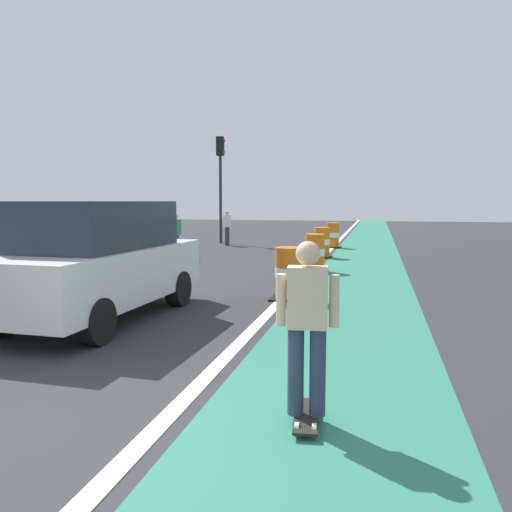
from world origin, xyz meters
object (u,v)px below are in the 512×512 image
(skateboarder_on_lane, at_px, (307,326))
(traffic_barrel_front, at_px, (289,274))
(traffic_barrel_mid, at_px, (315,253))
(pedestrian_waiting, at_px, (176,235))
(traffic_barrel_back, at_px, (322,243))
(pedestrian_crossing, at_px, (227,227))
(parked_suv_nearest, at_px, (99,260))
(traffic_barrel_far, at_px, (333,236))
(traffic_light_corner, at_px, (221,171))

(skateboarder_on_lane, xyz_separation_m, traffic_barrel_front, (-1.17, 5.87, -0.38))
(traffic_barrel_mid, relative_size, pedestrian_waiting, 0.68)
(skateboarder_on_lane, relative_size, traffic_barrel_back, 1.55)
(skateboarder_on_lane, xyz_separation_m, pedestrian_crossing, (-6.11, 18.02, -0.05))
(traffic_barrel_mid, xyz_separation_m, pedestrian_waiting, (-5.16, 2.08, 0.33))
(parked_suv_nearest, distance_m, pedestrian_crossing, 14.84)
(parked_suv_nearest, distance_m, traffic_barrel_front, 3.86)
(traffic_barrel_mid, xyz_separation_m, traffic_barrel_far, (-0.14, 7.80, 0.00))
(traffic_barrel_mid, bearing_deg, traffic_barrel_back, 92.83)
(traffic_barrel_front, relative_size, traffic_barrel_mid, 1.00)
(skateboarder_on_lane, height_order, parked_suv_nearest, parked_suv_nearest)
(traffic_barrel_mid, bearing_deg, traffic_barrel_far, 91.03)
(skateboarder_on_lane, xyz_separation_m, traffic_barrel_back, (-1.33, 14.02, -0.38))
(traffic_barrel_front, relative_size, traffic_barrel_far, 1.00)
(skateboarder_on_lane, bearing_deg, parked_suv_nearest, 140.46)
(skateboarder_on_lane, bearing_deg, traffic_barrel_front, 101.27)
(traffic_barrel_far, bearing_deg, traffic_barrel_mid, -88.97)
(traffic_barrel_far, bearing_deg, traffic_barrel_front, -89.44)
(traffic_barrel_mid, relative_size, traffic_barrel_back, 1.00)
(traffic_barrel_mid, distance_m, traffic_light_corner, 11.01)
(traffic_barrel_back, bearing_deg, traffic_barrel_mid, -87.17)
(skateboarder_on_lane, distance_m, pedestrian_waiting, 13.86)
(parked_suv_nearest, xyz_separation_m, pedestrian_crossing, (-2.08, 14.69, -0.17))
(skateboarder_on_lane, relative_size, traffic_barrel_mid, 1.55)
(traffic_barrel_far, bearing_deg, traffic_light_corner, 167.85)
(traffic_barrel_front, distance_m, traffic_light_corner, 14.81)
(traffic_barrel_mid, distance_m, traffic_barrel_back, 3.77)
(traffic_barrel_mid, height_order, pedestrian_waiting, pedestrian_waiting)
(skateboarder_on_lane, bearing_deg, pedestrian_crossing, 108.73)
(skateboarder_on_lane, distance_m, pedestrian_crossing, 19.03)
(parked_suv_nearest, height_order, pedestrian_crossing, parked_suv_nearest)
(traffic_barrel_mid, distance_m, traffic_barrel_far, 7.80)
(skateboarder_on_lane, height_order, traffic_light_corner, traffic_light_corner)
(traffic_barrel_back, bearing_deg, skateboarder_on_lane, -84.56)
(skateboarder_on_lane, relative_size, pedestrian_crossing, 1.05)
(skateboarder_on_lane, bearing_deg, traffic_barrel_mid, 96.39)
(parked_suv_nearest, xyz_separation_m, traffic_barrel_front, (2.86, 2.54, -0.50))
(traffic_barrel_far, xyz_separation_m, pedestrian_crossing, (-4.82, -0.04, 0.33))
(traffic_barrel_front, bearing_deg, skateboarder_on_lane, -78.73)
(traffic_barrel_back, bearing_deg, pedestrian_waiting, -161.35)
(parked_suv_nearest, xyz_separation_m, traffic_barrel_far, (2.74, 14.73, -0.50))
(traffic_barrel_far, bearing_deg, traffic_barrel_back, -90.64)
(pedestrian_crossing, bearing_deg, traffic_barrel_front, -67.88)
(traffic_light_corner, bearing_deg, traffic_barrel_far, -12.15)
(pedestrian_waiting, bearing_deg, traffic_barrel_back, 18.65)
(traffic_light_corner, bearing_deg, traffic_barrel_mid, -57.88)
(skateboarder_on_lane, xyz_separation_m, pedestrian_waiting, (-6.31, 12.34, -0.05))
(traffic_barrel_mid, height_order, traffic_light_corner, traffic_light_corner)
(parked_suv_nearest, bearing_deg, traffic_barrel_front, 41.58)
(traffic_barrel_mid, bearing_deg, pedestrian_waiting, 158.02)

